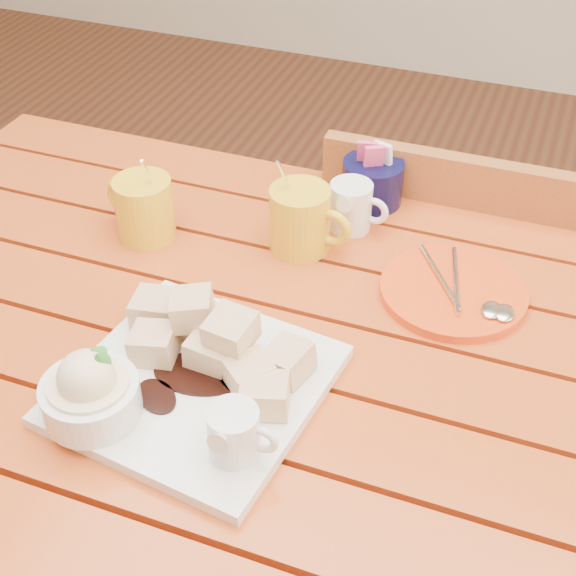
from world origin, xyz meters
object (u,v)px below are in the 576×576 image
at_px(table, 246,391).
at_px(chair_far, 438,304).
at_px(coffee_mug_right, 302,219).
at_px(orange_saucer, 455,291).
at_px(coffee_mug_left, 143,207).
at_px(dessert_plate, 173,379).

xyz_separation_m(table, chair_far, (0.18, 0.48, -0.18)).
distance_m(coffee_mug_right, chair_far, 0.47).
xyz_separation_m(orange_saucer, chair_far, (-0.06, 0.32, -0.29)).
relative_size(coffee_mug_left, coffee_mug_right, 0.97).
relative_size(dessert_plate, chair_far, 0.36).
bearing_deg(dessert_plate, coffee_mug_left, 124.09).
height_order(dessert_plate, chair_far, dessert_plate).
bearing_deg(coffee_mug_right, table, -86.51).
bearing_deg(orange_saucer, coffee_mug_left, -177.51).
bearing_deg(orange_saucer, table, -145.23).
distance_m(coffee_mug_right, orange_saucer, 0.23).
relative_size(dessert_plate, coffee_mug_left, 2.22).
relative_size(coffee_mug_right, orange_saucer, 0.73).
distance_m(coffee_mug_left, orange_saucer, 0.44).
height_order(table, coffee_mug_right, coffee_mug_right).
bearing_deg(table, coffee_mug_right, 87.48).
bearing_deg(table, chair_far, 70.00).
relative_size(table, coffee_mug_left, 8.82).
xyz_separation_m(dessert_plate, chair_far, (0.20, 0.61, -0.32)).
height_order(coffee_mug_left, orange_saucer, coffee_mug_left).
distance_m(table, coffee_mug_left, 0.30).
xyz_separation_m(table, coffee_mug_right, (0.01, 0.19, 0.16)).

